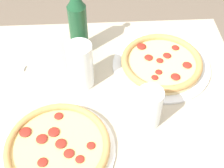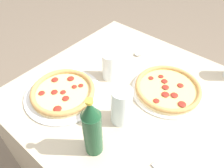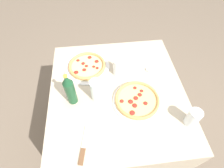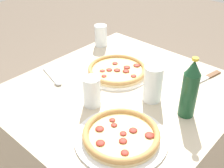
{
  "view_description": "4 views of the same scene",
  "coord_description": "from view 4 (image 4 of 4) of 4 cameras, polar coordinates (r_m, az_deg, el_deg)",
  "views": [
    {
      "loc": [
        -0.02,
        0.56,
        1.5
      ],
      "look_at": [
        -0.06,
        -0.08,
        0.79
      ],
      "focal_mm": 50.0,
      "sensor_mm": 36.0,
      "label": 1
    },
    {
      "loc": [
        0.35,
        -0.56,
        1.43
      ],
      "look_at": [
        -0.08,
        -0.05,
        0.79
      ],
      "focal_mm": 35.0,
      "sensor_mm": 36.0,
      "label": 2
    },
    {
      "loc": [
        0.68,
        -0.11,
        1.71
      ],
      "look_at": [
        -0.03,
        -0.03,
        0.77
      ],
      "focal_mm": 28.0,
      "sensor_mm": 36.0,
      "label": 3
    },
    {
      "loc": [
        -0.8,
        -0.66,
        1.45
      ],
      "look_at": [
        -0.07,
        -0.01,
        0.81
      ],
      "focal_mm": 45.0,
      "sensor_mm": 36.0,
      "label": 4
    }
  ],
  "objects": [
    {
      "name": "glass_mango_juice",
      "position": [
        1.65,
        -2.28,
        9.61
      ],
      "size": [
        0.07,
        0.07,
        0.12
      ],
      "color": "white",
      "rests_on": "table"
    },
    {
      "name": "glass_cola",
      "position": [
        1.14,
        -4.09,
        -1.71
      ],
      "size": [
        0.07,
        0.07,
        0.13
      ],
      "color": "white",
      "rests_on": "table"
    },
    {
      "name": "beer_bottle",
      "position": [
        1.09,
        15.54,
        -1.03
      ],
      "size": [
        0.06,
        0.06,
        0.25
      ],
      "color": "#194728",
      "rests_on": "table"
    },
    {
      "name": "knife",
      "position": [
        1.42,
        18.58,
        1.21
      ],
      "size": [
        0.22,
        0.07,
        0.01
      ],
      "color": "brown",
      "rests_on": "table"
    },
    {
      "name": "pizza_margherita",
      "position": [
        1.01,
        1.88,
        -10.39
      ],
      "size": [
        0.33,
        0.33,
        0.04
      ],
      "color": "silver",
      "rests_on": "table"
    },
    {
      "name": "pizza_veggie",
      "position": [
        1.37,
        1.07,
        2.79
      ],
      "size": [
        0.31,
        0.31,
        0.04
      ],
      "color": "white",
      "rests_on": "table"
    },
    {
      "name": "spoon",
      "position": [
        1.36,
        -11.6,
        1.0
      ],
      "size": [
        0.08,
        0.19,
        0.01
      ],
      "color": "silver",
      "rests_on": "table"
    },
    {
      "name": "glass_water",
      "position": [
        1.18,
        8.28,
        -0.33
      ],
      "size": [
        0.08,
        0.08,
        0.16
      ],
      "color": "white",
      "rests_on": "table"
    },
    {
      "name": "table",
      "position": [
        1.5,
        1.63,
        -13.14
      ],
      "size": [
        0.97,
        0.91,
        0.74
      ],
      "color": "#B7A88E",
      "rests_on": "ground_plane"
    }
  ]
}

